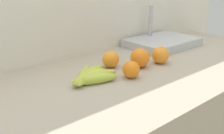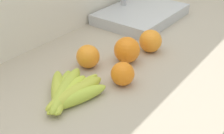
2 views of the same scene
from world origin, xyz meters
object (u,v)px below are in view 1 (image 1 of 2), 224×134
(orange_back_left, at_px, (160,55))
(orange_back_right, at_px, (140,58))
(sink_basin, at_px, (162,42))
(orange_far_right, at_px, (111,59))
(orange_center, at_px, (131,69))
(banana_bunch, at_px, (91,76))

(orange_back_left, relative_size, orange_back_right, 0.93)
(orange_back_right, distance_m, sink_basin, 0.38)
(orange_far_right, relative_size, orange_back_left, 0.94)
(orange_back_left, height_order, sink_basin, sink_basin)
(orange_back_left, relative_size, sink_basin, 0.20)
(orange_center, relative_size, orange_back_left, 0.87)
(orange_back_right, relative_size, sink_basin, 0.22)
(orange_back_right, bearing_deg, banana_bunch, 177.86)
(orange_back_left, bearing_deg, banana_bunch, 174.93)
(orange_center, bearing_deg, orange_back_left, 10.60)
(orange_center, xyz_separation_m, orange_back_left, (0.22, 0.04, 0.00))
(sink_basin, bearing_deg, orange_far_right, -168.72)
(banana_bunch, distance_m, sink_basin, 0.61)
(orange_back_right, height_order, sink_basin, sink_basin)
(orange_back_right, xyz_separation_m, sink_basin, (0.34, 0.16, -0.02))
(banana_bunch, height_order, orange_far_right, orange_far_right)
(orange_center, bearing_deg, orange_far_right, 84.80)
(orange_center, height_order, sink_basin, sink_basin)
(banana_bunch, distance_m, orange_back_right, 0.25)
(orange_back_right, bearing_deg, orange_center, -150.51)
(orange_center, relative_size, orange_back_right, 0.81)
(orange_far_right, xyz_separation_m, orange_center, (-0.01, -0.14, -0.00))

